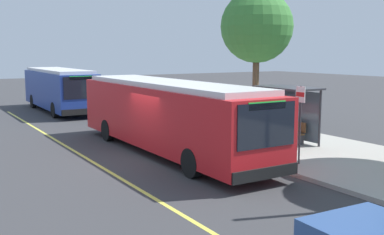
{
  "coord_description": "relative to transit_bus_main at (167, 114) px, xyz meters",
  "views": [
    {
      "loc": [
        16.02,
        -7.91,
        4.14
      ],
      "look_at": [
        1.0,
        1.25,
        1.64
      ],
      "focal_mm": 43.43,
      "sensor_mm": 36.0,
      "label": 1
    }
  ],
  "objects": [
    {
      "name": "lane_stripe_center",
      "position": [
        0.55,
        -3.21,
        -1.61
      ],
      "size": [
        36.0,
        0.14,
        0.01
      ],
      "primitive_type": "cube",
      "color": "#E0D64C",
      "rests_on": "ground_plane"
    },
    {
      "name": "transit_bus_main",
      "position": [
        0.0,
        0.0,
        0.0
      ],
      "size": [
        12.45,
        2.61,
        2.95
      ],
      "color": "red",
      "rests_on": "ground_plane"
    },
    {
      "name": "street_tree_downstreet",
      "position": [
        -3.43,
        7.39,
        3.84
      ],
      "size": [
        3.94,
        3.94,
        7.31
      ],
      "color": "brown",
      "rests_on": "sidewalk_curb"
    },
    {
      "name": "pedestrian_commuter",
      "position": [
        1.02,
        2.94,
        -0.5
      ],
      "size": [
        0.24,
        0.4,
        1.69
      ],
      "color": "#282D47",
      "rests_on": "sidewalk_curb"
    },
    {
      "name": "bus_shelter",
      "position": [
        1.4,
        5.24,
        0.3
      ],
      "size": [
        2.9,
        1.6,
        2.48
      ],
      "color": "#333338",
      "rests_on": "sidewalk_curb"
    },
    {
      "name": "sidewalk_curb",
      "position": [
        0.55,
        4.99,
        -1.54
      ],
      "size": [
        44.0,
        6.4,
        0.15
      ],
      "primitive_type": "cube",
      "color": "#A8A399",
      "rests_on": "ground_plane"
    },
    {
      "name": "ground_plane",
      "position": [
        0.55,
        -1.01,
        -1.62
      ],
      "size": [
        120.0,
        120.0,
        0.0
      ],
      "primitive_type": "plane",
      "color": "#38383A"
    },
    {
      "name": "waiting_bench",
      "position": [
        1.51,
        5.35,
        -0.99
      ],
      "size": [
        1.6,
        0.48,
        0.95
      ],
      "color": "brown",
      "rests_on": "sidewalk_curb"
    },
    {
      "name": "transit_bus_second",
      "position": [
        -15.74,
        -0.03,
        -0.0
      ],
      "size": [
        10.18,
        2.7,
        2.95
      ],
      "color": "navy",
      "rests_on": "ground_plane"
    },
    {
      "name": "route_sign_post",
      "position": [
        4.7,
        2.8,
        0.34
      ],
      "size": [
        0.44,
        0.08,
        2.8
      ],
      "color": "#333338",
      "rests_on": "sidewalk_curb"
    }
  ]
}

